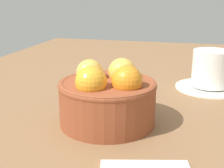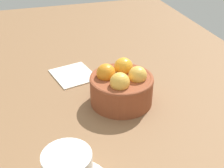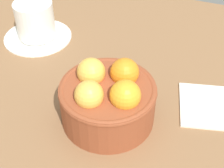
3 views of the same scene
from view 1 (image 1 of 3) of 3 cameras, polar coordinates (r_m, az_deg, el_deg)
name	(u,v)px [view 1 (image 1 of 3)]	position (r cm, az deg, el deg)	size (l,w,h in cm)	color
ground_plane	(108,135)	(45.44, -0.80, -9.44)	(151.63, 83.45, 3.95)	brown
terracotta_bowl	(108,96)	(43.11, -0.83, -2.28)	(13.68, 13.68, 8.94)	brown
coffee_cup	(211,72)	(62.03, 17.85, 2.06)	(13.13, 13.13, 7.48)	white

